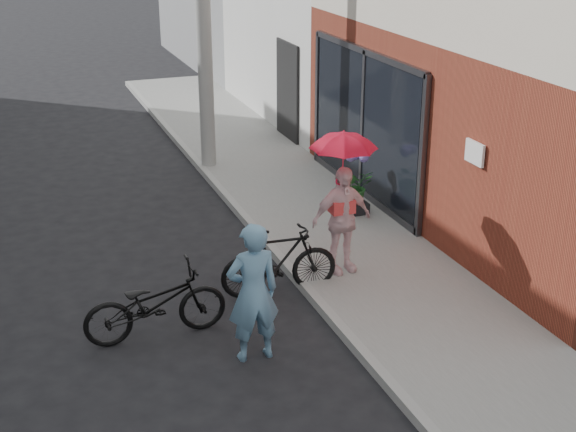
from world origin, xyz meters
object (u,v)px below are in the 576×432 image
bike_right (279,261)px  kimono_woman (341,220)px  officer (253,293)px  planter (356,207)px  bike_left (155,304)px

bike_right → kimono_woman: 1.04m
officer → planter: size_ratio=4.81×
bike_left → kimono_woman: kimono_woman is taller
bike_right → officer: bearing=153.9°
bike_left → kimono_woman: (2.72, 0.69, 0.42)m
bike_left → kimono_woman: 2.83m
bike_right → planter: size_ratio=4.56×
bike_left → planter: bike_left is taller
planter → officer: bearing=-130.2°
bike_left → kimono_woman: bearing=-76.4°
officer → planter: bearing=-130.5°
kimono_woman → bike_right: bearing=-177.0°
officer → bike_left: (-0.95, 0.84, -0.38)m
bike_right → planter: bearing=-41.2°
bike_right → kimono_woman: (0.95, 0.14, 0.40)m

